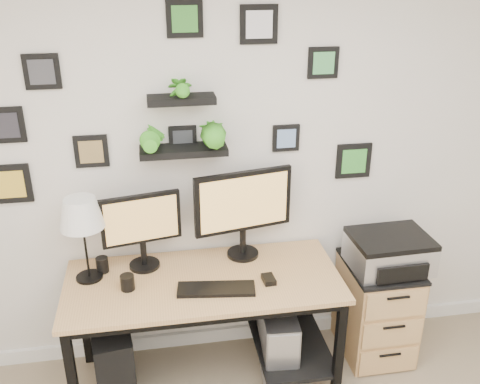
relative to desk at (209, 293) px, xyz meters
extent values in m
plane|color=silver|center=(0.20, 0.33, 0.67)|extent=(4.00, 0.00, 4.00)
cube|color=white|center=(0.20, 0.32, -0.58)|extent=(4.00, 0.03, 0.10)
cube|color=tan|center=(-0.04, -0.04, 0.11)|extent=(1.60, 0.70, 0.03)
cube|color=black|center=(-0.04, -0.04, 0.07)|extent=(1.54, 0.64, 0.05)
cube|color=black|center=(-0.04, 0.29, -0.17)|extent=(1.44, 0.02, 0.41)
cube|color=black|center=(0.51, -0.04, -0.45)|extent=(0.45, 0.63, 0.03)
cube|color=black|center=(-0.79, -0.34, -0.27)|extent=(0.05, 0.05, 0.72)
cube|color=black|center=(-0.79, 0.26, -0.27)|extent=(0.05, 0.05, 0.72)
cube|color=black|center=(0.71, -0.34, -0.27)|extent=(0.05, 0.05, 0.72)
cube|color=black|center=(0.71, 0.26, -0.27)|extent=(0.05, 0.05, 0.72)
cylinder|color=black|center=(-0.37, 0.16, 0.13)|extent=(0.21, 0.21, 0.02)
cylinder|color=black|center=(-0.37, 0.16, 0.22)|extent=(0.04, 0.04, 0.16)
cube|color=black|center=(-0.37, 0.16, 0.45)|extent=(0.46, 0.12, 0.30)
cube|color=tan|center=(-0.37, 0.14, 0.45)|extent=(0.41, 0.08, 0.26)
cylinder|color=black|center=(0.24, 0.20, 0.13)|extent=(0.23, 0.23, 0.02)
cylinder|color=black|center=(0.24, 0.20, 0.22)|extent=(0.05, 0.05, 0.17)
cube|color=black|center=(0.24, 0.19, 0.50)|extent=(0.60, 0.15, 0.38)
cube|color=tan|center=(0.24, 0.17, 0.50)|extent=(0.54, 0.11, 0.33)
cube|color=black|center=(0.02, -0.16, 0.13)|extent=(0.45, 0.19, 0.02)
cube|color=black|center=(0.33, -0.12, 0.14)|extent=(0.07, 0.11, 0.03)
cylinder|color=black|center=(-0.69, 0.09, 0.13)|extent=(0.15, 0.15, 0.01)
cylinder|color=black|center=(-0.69, 0.09, 0.36)|extent=(0.01, 0.01, 0.46)
cone|color=white|center=(-0.69, 0.09, 0.55)|extent=(0.25, 0.25, 0.17)
cylinder|color=black|center=(-0.47, -0.06, 0.17)|extent=(0.08, 0.08, 0.09)
cylinder|color=black|center=(-0.62, 0.15, 0.17)|extent=(0.07, 0.07, 0.09)
cube|color=black|center=(-0.60, -0.02, -0.38)|extent=(0.28, 0.52, 0.49)
cube|color=gray|center=(0.42, -0.01, -0.39)|extent=(0.24, 0.48, 0.46)
cube|color=silver|center=(0.41, -0.24, -0.39)|extent=(0.19, 0.02, 0.43)
cube|color=tan|center=(1.11, 0.06, -0.30)|extent=(0.42, 0.50, 0.65)
cube|color=black|center=(1.11, 0.06, 0.03)|extent=(0.43, 0.51, 0.02)
cube|color=tan|center=(1.11, -0.19, -0.52)|extent=(0.39, 0.02, 0.18)
cylinder|color=black|center=(1.11, -0.21, -0.46)|extent=(0.14, 0.02, 0.02)
cube|color=tan|center=(1.11, -0.19, -0.30)|extent=(0.39, 0.02, 0.18)
cylinder|color=black|center=(1.11, -0.21, -0.24)|extent=(0.14, 0.02, 0.02)
cube|color=tan|center=(1.11, -0.19, -0.08)|extent=(0.39, 0.02, 0.18)
cylinder|color=black|center=(1.11, -0.21, -0.02)|extent=(0.14, 0.02, 0.02)
cube|color=silver|center=(1.14, 0.04, 0.14)|extent=(0.49, 0.38, 0.18)
cube|color=black|center=(1.14, 0.04, 0.25)|extent=(0.49, 0.38, 0.03)
cube|color=black|center=(1.14, -0.16, 0.11)|extent=(0.33, 0.03, 0.11)
cube|color=black|center=(-0.10, 0.24, 0.82)|extent=(0.50, 0.18, 0.04)
cube|color=black|center=(-0.10, 0.23, 1.12)|extent=(0.38, 0.15, 0.04)
imported|color=green|center=(-0.27, 0.24, 0.98)|extent=(0.15, 0.12, 0.27)
imported|color=green|center=(0.07, 0.24, 0.98)|extent=(0.15, 0.15, 0.27)
imported|color=green|center=(-0.10, 0.23, 1.27)|extent=(0.13, 0.09, 0.25)
cube|color=black|center=(0.35, 0.32, 1.50)|extent=(0.21, 0.02, 0.21)
cube|color=silver|center=(0.35, 0.31, 1.50)|extent=(0.15, 0.00, 0.15)
cube|color=black|center=(-0.83, 0.32, 1.28)|extent=(0.19, 0.02, 0.19)
cube|color=#3A3A3F|center=(-0.83, 0.31, 1.28)|extent=(0.13, 0.00, 0.13)
cube|color=black|center=(-0.06, 0.32, 1.54)|extent=(0.20, 0.02, 0.20)
cube|color=#33822B|center=(-0.06, 0.31, 1.54)|extent=(0.14, 0.00, 0.14)
cube|color=black|center=(-1.06, 0.32, 1.00)|extent=(0.20, 0.02, 0.20)
cube|color=#26252D|center=(-1.06, 0.31, 1.00)|extent=(0.14, 0.00, 0.14)
cube|color=black|center=(0.52, 0.32, 0.84)|extent=(0.16, 0.02, 0.16)
cube|color=#7396CA|center=(0.52, 0.31, 0.84)|extent=(0.12, 0.00, 0.12)
cube|color=black|center=(-0.10, 0.32, 0.87)|extent=(0.16, 0.02, 0.16)
cube|color=#2F3135|center=(-0.10, 0.31, 0.87)|extent=(0.11, 0.00, 0.11)
cube|color=black|center=(0.73, 0.32, 1.28)|extent=(0.18, 0.02, 0.18)
cube|color=#4BA55A|center=(0.73, 0.31, 1.28)|extent=(0.13, 0.00, 0.13)
cube|color=black|center=(-1.09, 0.32, 0.65)|extent=(0.23, 0.02, 0.23)
cube|color=gold|center=(-1.09, 0.31, 0.65)|extent=(0.16, 0.00, 0.16)
cube|color=black|center=(0.97, 0.32, 0.66)|extent=(0.23, 0.02, 0.23)
cube|color=green|center=(0.97, 0.31, 0.66)|extent=(0.16, 0.00, 0.16)
cube|color=black|center=(-0.62, 0.32, 0.82)|extent=(0.19, 0.02, 0.19)
cube|color=olive|center=(-0.62, 0.31, 0.82)|extent=(0.13, 0.00, 0.13)
camera|label=1|loc=(-0.27, -2.67, 1.85)|focal=40.00mm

